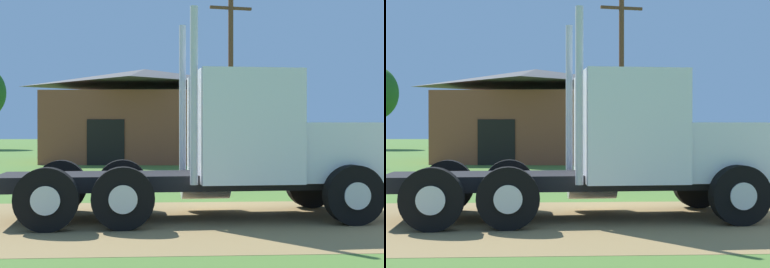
% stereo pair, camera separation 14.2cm
% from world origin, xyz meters
% --- Properties ---
extents(truck_foreground_white, '(7.58, 3.02, 3.83)m').
position_xyz_m(truck_foreground_white, '(-4.59, 0.55, 1.31)').
color(truck_foreground_white, black).
rests_on(truck_foreground_white, ground_plane).
extents(shed_building, '(10.69, 9.24, 5.02)m').
position_xyz_m(shed_building, '(-6.97, 20.87, 2.42)').
color(shed_building, brown).
rests_on(shed_building, ground_plane).
extents(utility_pole_far, '(2.19, 0.51, 8.51)m').
position_xyz_m(utility_pole_far, '(-2.55, 18.53, 4.51)').
color(utility_pole_far, brown).
rests_on(utility_pole_far, ground_plane).
extents(tree_mid, '(3.50, 3.50, 7.17)m').
position_xyz_m(tree_mid, '(-6.94, 41.70, 5.19)').
color(tree_mid, '#513823').
rests_on(tree_mid, ground_plane).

